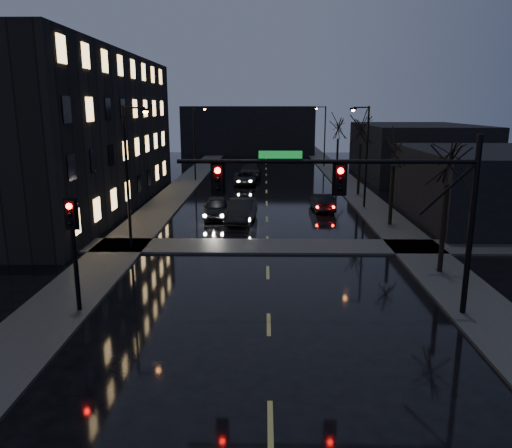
{
  "coord_description": "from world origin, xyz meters",
  "views": [
    {
      "loc": [
        -0.17,
        -9.34,
        7.97
      ],
      "look_at": [
        -0.53,
        10.85,
        3.2
      ],
      "focal_mm": 35.0,
      "sensor_mm": 36.0,
      "label": 1
    }
  ],
  "objects_px": {
    "oncoming_car_c": "(245,178)",
    "lead_car": "(322,202)",
    "oncoming_car_a": "(216,208)",
    "oncoming_car_b": "(242,211)",
    "oncoming_car_d": "(251,170)"
  },
  "relations": [
    {
      "from": "oncoming_car_c",
      "to": "lead_car",
      "type": "xyz_separation_m",
      "value": [
        6.55,
        -13.2,
        -0.01
      ]
    },
    {
      "from": "oncoming_car_d",
      "to": "lead_car",
      "type": "height_order",
      "value": "oncoming_car_d"
    },
    {
      "from": "oncoming_car_c",
      "to": "lead_car",
      "type": "distance_m",
      "value": 14.73
    },
    {
      "from": "oncoming_car_d",
      "to": "lead_car",
      "type": "relative_size",
      "value": 1.38
    },
    {
      "from": "lead_car",
      "to": "oncoming_car_d",
      "type": "bearing_deg",
      "value": -76.21
    },
    {
      "from": "oncoming_car_a",
      "to": "lead_car",
      "type": "xyz_separation_m",
      "value": [
        8.03,
        2.93,
        -0.09
      ]
    },
    {
      "from": "oncoming_car_a",
      "to": "oncoming_car_b",
      "type": "relative_size",
      "value": 0.93
    },
    {
      "from": "oncoming_car_b",
      "to": "oncoming_car_d",
      "type": "distance_m",
      "value": 22.97
    },
    {
      "from": "oncoming_car_a",
      "to": "lead_car",
      "type": "distance_m",
      "value": 8.54
    },
    {
      "from": "oncoming_car_b",
      "to": "oncoming_car_d",
      "type": "bearing_deg",
      "value": 95.86
    },
    {
      "from": "oncoming_car_d",
      "to": "oncoming_car_a",
      "type": "bearing_deg",
      "value": -93.36
    },
    {
      "from": "oncoming_car_b",
      "to": "lead_car",
      "type": "bearing_deg",
      "value": 39.75
    },
    {
      "from": "oncoming_car_b",
      "to": "oncoming_car_c",
      "type": "bearing_deg",
      "value": 97.22
    },
    {
      "from": "oncoming_car_a",
      "to": "oncoming_car_b",
      "type": "distance_m",
      "value": 2.24
    },
    {
      "from": "oncoming_car_a",
      "to": "lead_car",
      "type": "relative_size",
      "value": 1.09
    }
  ]
}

